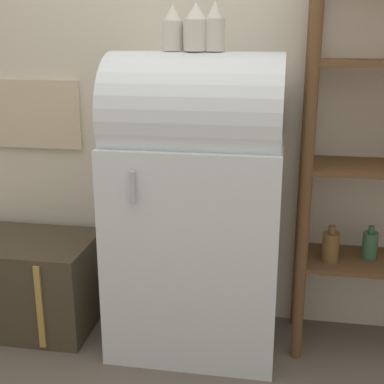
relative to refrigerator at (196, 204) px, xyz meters
The scene contains 8 objects.
ground_plane 0.76m from the refrigerator, 89.99° to the right, with size 12.00×12.00×0.00m, color #60564C.
wall_back 0.71m from the refrigerator, 91.08° to the left, with size 7.00×0.09×2.70m.
refrigerator is the anchor object (origin of this frame).
suitcase_trunk 1.03m from the refrigerator, behind, with size 0.75×0.48×0.47m.
shelf_unit 0.84m from the refrigerator, ahead, with size 0.64×0.35×1.82m.
vase_left 0.78m from the refrigerator, behind, with size 0.09×0.09×0.19m.
vase_center 0.78m from the refrigerator, 70.01° to the right, with size 0.11×0.11×0.20m.
vase_right 0.78m from the refrigerator, ahead, with size 0.09×0.09×0.20m.
Camera 1 is at (0.38, -2.06, 1.48)m, focal length 50.00 mm.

